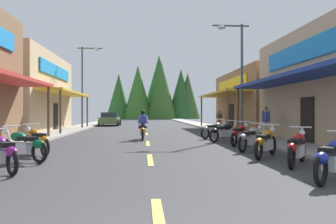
{
  "coord_description": "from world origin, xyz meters",
  "views": [
    {
      "loc": [
        -0.21,
        -2.3,
        1.46
      ],
      "look_at": [
        2.5,
        34.0,
        1.43
      ],
      "focal_mm": 35.55,
      "sensor_mm": 36.0,
      "label": 1
    }
  ],
  "objects": [
    {
      "name": "motorcycle_parked_left_3",
      "position": [
        -3.82,
        9.26,
        0.49
      ],
      "size": [
        1.4,
        1.75,
        1.04
      ],
      "rotation": [
        0.0,
        0.0,
        2.23
      ],
      "color": "black",
      "rests_on": "ground"
    },
    {
      "name": "motorcycle_parked_right_1",
      "position": [
        3.93,
        6.38,
        0.49
      ],
      "size": [
        1.33,
        1.8,
        1.04
      ],
      "rotation": [
        0.0,
        0.0,
        0.95
      ],
      "color": "black",
      "rests_on": "ground"
    },
    {
      "name": "sidewalk_left",
      "position": [
        -5.94,
        25.86,
        0.06
      ],
      "size": [
        2.08,
        81.72,
        0.12
      ],
      "primitive_type": "cube",
      "color": "#9E9991",
      "rests_on": "ground"
    },
    {
      "name": "treeline_backdrop",
      "position": [
        2.92,
        66.78,
        5.78
      ],
      "size": [
        19.43,
        12.32,
        13.78
      ],
      "color": "#295D23",
      "rests_on": "ground"
    },
    {
      "name": "pedestrian_by_shop",
      "position": [
        6.44,
        26.39,
        0.94
      ],
      "size": [
        0.54,
        0.36,
        1.63
      ],
      "rotation": [
        0.0,
        0.0,
        5.04
      ],
      "color": "maroon",
      "rests_on": "ground"
    },
    {
      "name": "rider_cruising_lead",
      "position": [
        -0.23,
        15.0,
        0.66
      ],
      "size": [
        0.6,
        2.14,
        1.57
      ],
      "rotation": [
        0.0,
        0.0,
        1.55
      ],
      "color": "black",
      "rests_on": "ground"
    },
    {
      "name": "motorcycle_parked_right_0",
      "position": [
        3.78,
        4.39,
        0.49
      ],
      "size": [
        1.67,
        1.49,
        1.04
      ],
      "rotation": [
        0.0,
        0.0,
        0.72
      ],
      "color": "black",
      "rests_on": "ground"
    },
    {
      "name": "parked_car_curbside",
      "position": [
        -3.7,
        32.99,
        0.69
      ],
      "size": [
        2.09,
        4.32,
        1.4
      ],
      "rotation": [
        0.0,
        0.0,
        1.56
      ],
      "color": "#4C723F",
      "rests_on": "ground"
    },
    {
      "name": "sidewalk_right",
      "position": [
        5.94,
        25.86,
        0.06
      ],
      "size": [
        2.08,
        81.72,
        0.12
      ],
      "primitive_type": "cube",
      "color": "#9E9991",
      "rests_on": "ground"
    },
    {
      "name": "motorcycle_parked_right_5",
      "position": [
        3.74,
        13.63,
        0.49
      ],
      "size": [
        1.84,
        1.27,
        1.04
      ],
      "rotation": [
        0.0,
        0.0,
        0.59
      ],
      "color": "black",
      "rests_on": "ground"
    },
    {
      "name": "motorcycle_parked_right_4",
      "position": [
        3.98,
        11.83,
        0.49
      ],
      "size": [
        1.34,
        1.79,
        1.04
      ],
      "rotation": [
        0.0,
        0.0,
        0.94
      ],
      "color": "black",
      "rests_on": "ground"
    },
    {
      "name": "storefront_right_far",
      "position": [
        10.84,
        24.26,
        2.38
      ],
      "size": [
        9.6,
        11.7,
        4.74
      ],
      "color": "olive",
      "rests_on": "ground"
    },
    {
      "name": "ground",
      "position": [
        0.0,
        25.86,
        -0.05
      ],
      "size": [
        9.8,
        81.72,
        0.1
      ],
      "primitive_type": "cube",
      "color": "#38383A"
    },
    {
      "name": "pedestrian_browsing",
      "position": [
        6.15,
        14.49,
        1.01
      ],
      "size": [
        0.37,
        0.54,
        1.74
      ],
      "rotation": [
        0.0,
        0.0,
        0.35
      ],
      "color": "#B2A599",
      "rests_on": "ground"
    },
    {
      "name": "motorcycle_parked_left_2",
      "position": [
        -3.72,
        7.7,
        0.49
      ],
      "size": [
        1.82,
        1.29,
        1.04
      ],
      "rotation": [
        0.0,
        0.0,
        2.54
      ],
      "color": "black",
      "rests_on": "ground"
    },
    {
      "name": "motorcycle_parked_right_6",
      "position": [
        3.66,
        15.5,
        0.49
      ],
      "size": [
        1.81,
        1.31,
        1.04
      ],
      "rotation": [
        0.0,
        0.0,
        0.61
      ],
      "color": "black",
      "rests_on": "ground"
    },
    {
      "name": "streetlamp_right",
      "position": [
        5.0,
        15.93,
        4.13
      ],
      "size": [
        2.07,
        0.3,
        6.37
      ],
      "color": "#474C51",
      "rests_on": "ground"
    },
    {
      "name": "motorcycle_parked_right_3",
      "position": [
        3.8,
        9.8,
        0.49
      ],
      "size": [
        1.53,
        1.64,
        1.04
      ],
      "rotation": [
        0.0,
        0.0,
        0.82
      ],
      "color": "black",
      "rests_on": "ground"
    },
    {
      "name": "centerline_dashes",
      "position": [
        0.0,
        29.58,
        0.01
      ],
      "size": [
        0.16,
        58.08,
        0.01
      ],
      "color": "#E0C64C",
      "rests_on": "ground"
    },
    {
      "name": "storefront_left_far",
      "position": [
        -11.03,
        23.9,
        2.94
      ],
      "size": [
        9.96,
        11.55,
        5.88
      ],
      "color": "tan",
      "rests_on": "ground"
    },
    {
      "name": "motorcycle_parked_left_1",
      "position": [
        -3.62,
        5.99,
        0.49
      ],
      "size": [
        1.43,
        1.72,
        1.04
      ],
      "rotation": [
        0.0,
        0.0,
        2.26
      ],
      "color": "black",
      "rests_on": "ground"
    },
    {
      "name": "streetlamp_left",
      "position": [
        -5.01,
        25.9,
        4.41
      ],
      "size": [
        2.07,
        0.3,
        6.88
      ],
      "color": "#474C51",
      "rests_on": "ground"
    },
    {
      "name": "motorcycle_parked_right_2",
      "position": [
        3.69,
        8.02,
        0.49
      ],
      "size": [
        1.37,
        1.77,
        1.04
      ],
      "rotation": [
        0.0,
        0.0,
        0.92
      ],
      "color": "black",
      "rests_on": "ground"
    }
  ]
}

